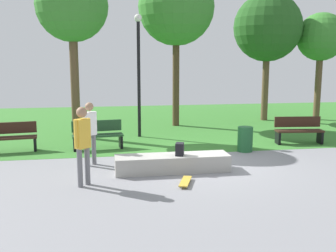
% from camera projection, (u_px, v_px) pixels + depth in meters
% --- Properties ---
extents(ground_plane, '(28.00, 28.00, 0.00)m').
position_uv_depth(ground_plane, '(204.00, 163.00, 10.90)').
color(ground_plane, gray).
extents(grass_lawn, '(26.60, 12.84, 0.01)m').
position_uv_depth(grass_lawn, '(163.00, 121.00, 18.28)').
color(grass_lawn, '#387A2D').
rests_on(grass_lawn, ground_plane).
extents(concrete_ledge, '(2.93, 0.72, 0.43)m').
position_uv_depth(concrete_ledge, '(172.00, 163.00, 10.06)').
color(concrete_ledge, '#A8A59E').
rests_on(concrete_ledge, ground_plane).
extents(backpack_on_ledge, '(0.27, 0.33, 0.32)m').
position_uv_depth(backpack_on_ledge, '(180.00, 149.00, 9.98)').
color(backpack_on_ledge, black).
rests_on(backpack_on_ledge, concrete_ledge).
extents(skater_performing_trick, '(0.37, 0.37, 1.81)m').
position_uv_depth(skater_performing_trick, '(83.00, 140.00, 8.76)').
color(skater_performing_trick, slate).
rests_on(skater_performing_trick, ground_plane).
extents(skater_watching, '(0.37, 0.36, 1.72)m').
position_uv_depth(skater_watching, '(90.00, 129.00, 10.53)').
color(skater_watching, slate).
rests_on(skater_watching, ground_plane).
extents(skateboard_by_ledge, '(0.46, 0.82, 0.08)m').
position_uv_depth(skateboard_by_ledge, '(185.00, 181.00, 9.04)').
color(skateboard_by_ledge, gold).
rests_on(skateboard_by_ledge, ground_plane).
extents(skateboard_spare, '(0.79, 0.58, 0.08)m').
position_uv_depth(skateboard_spare, '(198.00, 162.00, 10.76)').
color(skateboard_spare, black).
rests_on(skateboard_spare, ground_plane).
extents(park_bench_far_left, '(1.65, 0.67, 0.91)m').
position_uv_depth(park_bench_far_left, '(10.00, 137.00, 12.18)').
color(park_bench_far_left, '#331E14').
rests_on(park_bench_far_left, ground_plane).
extents(park_bench_center_lawn, '(1.65, 0.66, 0.91)m').
position_uv_depth(park_bench_center_lawn, '(98.00, 134.00, 12.57)').
color(park_bench_center_lawn, '#1E4223').
rests_on(park_bench_center_lawn, ground_plane).
extents(park_bench_near_lamppost, '(1.64, 0.64, 0.91)m').
position_uv_depth(park_bench_near_lamppost, '(299.00, 130.00, 13.39)').
color(park_bench_near_lamppost, '#331E14').
rests_on(park_bench_near_lamppost, ground_plane).
extents(tree_young_birch, '(2.56, 2.56, 6.02)m').
position_uv_depth(tree_young_birch, '(72.00, 7.00, 13.78)').
color(tree_young_birch, brown).
rests_on(tree_young_birch, grass_lawn).
extents(tree_leaning_ash, '(3.19, 3.19, 6.62)m').
position_uv_depth(tree_leaning_ash, '(176.00, 8.00, 16.31)').
color(tree_leaning_ash, '#4C3823').
rests_on(tree_leaning_ash, grass_lawn).
extents(tree_broad_elm, '(2.22, 2.22, 5.01)m').
position_uv_depth(tree_broad_elm, '(321.00, 38.00, 18.22)').
color(tree_broad_elm, brown).
rests_on(tree_broad_elm, grass_lawn).
extents(tree_slender_maple, '(3.12, 3.12, 5.88)m').
position_uv_depth(tree_slender_maple, '(268.00, 28.00, 17.98)').
color(tree_slender_maple, brown).
rests_on(tree_slender_maple, grass_lawn).
extents(lamp_post, '(0.28, 0.28, 4.46)m').
position_uv_depth(lamp_post, '(139.00, 64.00, 14.21)').
color(lamp_post, black).
rests_on(lamp_post, ground_plane).
extents(trash_bin, '(0.47, 0.47, 0.78)m').
position_uv_depth(trash_bin, '(245.00, 139.00, 12.23)').
color(trash_bin, '#1E592D').
rests_on(trash_bin, ground_plane).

